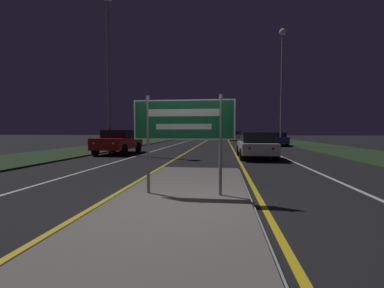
{
  "coord_description": "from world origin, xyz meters",
  "views": [
    {
      "loc": [
        0.85,
        -4.98,
        1.48
      ],
      "look_at": [
        0.0,
        2.01,
        1.12
      ],
      "focal_mm": 24.0,
      "sensor_mm": 36.0,
      "label": 1
    }
  ],
  "objects_px": {
    "streetlight_left_near": "(108,45)",
    "streetlight_right_near": "(282,67)",
    "highway_sign": "(184,124)",
    "car_receding_0": "(256,145)",
    "car_receding_2": "(236,136)",
    "car_approaching_0": "(119,141)",
    "car_receding_1": "(275,139)"
  },
  "relations": [
    {
      "from": "streetlight_right_near",
      "to": "car_receding_2",
      "type": "relative_size",
      "value": 2.6
    },
    {
      "from": "car_approaching_0",
      "to": "car_receding_2",
      "type": "bearing_deg",
      "value": 69.99
    },
    {
      "from": "streetlight_right_near",
      "to": "car_receding_1",
      "type": "xyz_separation_m",
      "value": [
        -0.09,
        2.0,
        -6.55
      ]
    },
    {
      "from": "streetlight_left_near",
      "to": "car_approaching_0",
      "type": "relative_size",
      "value": 2.38
    },
    {
      "from": "car_receding_1",
      "to": "streetlight_left_near",
      "type": "bearing_deg",
      "value": -138.73
    },
    {
      "from": "car_receding_0",
      "to": "car_receding_1",
      "type": "height_order",
      "value": "car_receding_0"
    },
    {
      "from": "highway_sign",
      "to": "car_receding_1",
      "type": "distance_m",
      "value": 21.68
    },
    {
      "from": "car_receding_2",
      "to": "streetlight_right_near",
      "type": "bearing_deg",
      "value": -78.28
    },
    {
      "from": "car_receding_1",
      "to": "highway_sign",
      "type": "bearing_deg",
      "value": -106.12
    },
    {
      "from": "streetlight_right_near",
      "to": "car_approaching_0",
      "type": "height_order",
      "value": "streetlight_right_near"
    },
    {
      "from": "highway_sign",
      "to": "car_receding_0",
      "type": "relative_size",
      "value": 0.51
    },
    {
      "from": "streetlight_left_near",
      "to": "car_receding_0",
      "type": "height_order",
      "value": "streetlight_left_near"
    },
    {
      "from": "streetlight_left_near",
      "to": "car_receding_0",
      "type": "relative_size",
      "value": 2.34
    },
    {
      "from": "streetlight_left_near",
      "to": "streetlight_right_near",
      "type": "relative_size",
      "value": 0.94
    },
    {
      "from": "streetlight_right_near",
      "to": "streetlight_left_near",
      "type": "bearing_deg",
      "value": -144.65
    },
    {
      "from": "streetlight_left_near",
      "to": "streetlight_right_near",
      "type": "height_order",
      "value": "streetlight_right_near"
    },
    {
      "from": "car_receding_0",
      "to": "car_receding_2",
      "type": "height_order",
      "value": "car_receding_2"
    },
    {
      "from": "highway_sign",
      "to": "car_receding_2",
      "type": "height_order",
      "value": "highway_sign"
    },
    {
      "from": "highway_sign",
      "to": "streetlight_left_near",
      "type": "height_order",
      "value": "streetlight_left_near"
    },
    {
      "from": "highway_sign",
      "to": "car_receding_1",
      "type": "xyz_separation_m",
      "value": [
        6.01,
        20.81,
        -0.92
      ]
    },
    {
      "from": "highway_sign",
      "to": "car_receding_1",
      "type": "relative_size",
      "value": 0.48
    },
    {
      "from": "car_receding_2",
      "to": "car_approaching_0",
      "type": "xyz_separation_m",
      "value": [
        -8.75,
        -24.02,
        0.06
      ]
    },
    {
      "from": "car_receding_2",
      "to": "highway_sign",
      "type": "bearing_deg",
      "value": -94.73
    },
    {
      "from": "car_receding_1",
      "to": "car_approaching_0",
      "type": "height_order",
      "value": "car_approaching_0"
    },
    {
      "from": "car_receding_1",
      "to": "car_receding_2",
      "type": "xyz_separation_m",
      "value": [
        -3.16,
        13.67,
        0.05
      ]
    },
    {
      "from": "streetlight_right_near",
      "to": "car_receding_0",
      "type": "relative_size",
      "value": 2.48
    },
    {
      "from": "car_receding_1",
      "to": "car_receding_2",
      "type": "relative_size",
      "value": 1.11
    },
    {
      "from": "highway_sign",
      "to": "streetlight_left_near",
      "type": "xyz_separation_m",
      "value": [
        -6.29,
        10.02,
        5.17
      ]
    },
    {
      "from": "streetlight_left_near",
      "to": "car_receding_1",
      "type": "bearing_deg",
      "value": 41.27
    },
    {
      "from": "streetlight_left_near",
      "to": "car_receding_0",
      "type": "distance_m",
      "value": 10.85
    },
    {
      "from": "car_receding_0",
      "to": "streetlight_right_near",
      "type": "bearing_deg",
      "value": 70.96
    },
    {
      "from": "car_approaching_0",
      "to": "streetlight_left_near",
      "type": "bearing_deg",
      "value": -130.83
    }
  ]
}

